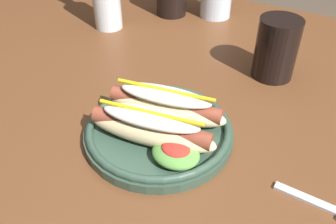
% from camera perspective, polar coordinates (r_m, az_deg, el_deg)
% --- Properties ---
extents(dining_table, '(1.27, 0.91, 0.74)m').
position_cam_1_polar(dining_table, '(0.79, 0.14, 0.14)').
color(dining_table, brown).
rests_on(dining_table, ground_plane).
extents(hot_dog_plate, '(0.24, 0.24, 0.08)m').
position_cam_1_polar(hot_dog_plate, '(0.56, -1.40, -2.08)').
color(hot_dog_plate, '#334C3D').
rests_on(hot_dog_plate, dining_table).
extents(fork, '(0.12, 0.03, 0.00)m').
position_cam_1_polar(fork, '(0.53, 24.02, -13.69)').
color(fork, silver).
rests_on(fork, dining_table).
extents(extra_cup, '(0.08, 0.08, 0.12)m').
position_cam_1_polar(extra_cup, '(0.73, 16.80, 9.63)').
color(extra_cup, black).
rests_on(extra_cup, dining_table).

